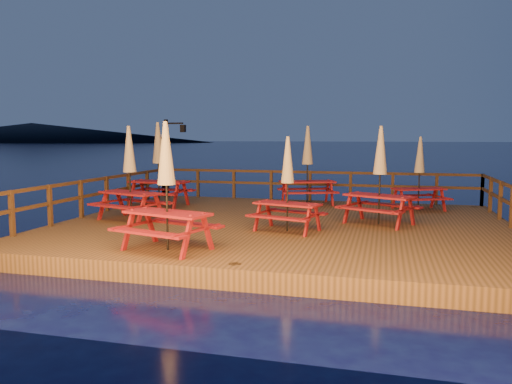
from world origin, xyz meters
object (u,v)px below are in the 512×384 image
picnic_table_1 (288,182)px  lamp_post (170,151)px  picnic_table_2 (167,184)px  picnic_table_0 (419,172)px

picnic_table_1 → lamp_post: bearing=150.6°
lamp_post → picnic_table_2: (3.70, -8.40, -0.41)m
picnic_table_0 → picnic_table_1: picnic_table_1 is taller
lamp_post → picnic_table_1: lamp_post is taller
picnic_table_0 → picnic_table_2: 9.05m
picnic_table_2 → picnic_table_1: bearing=68.9°
picnic_table_2 → picnic_table_0: bearing=69.2°
lamp_post → picnic_table_0: bearing=-7.2°
picnic_table_1 → picnic_table_0: bearing=69.1°
lamp_post → picnic_table_0: 9.20m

